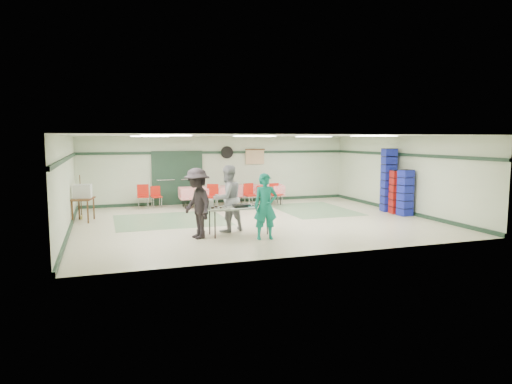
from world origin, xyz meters
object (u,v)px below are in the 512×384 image
object	(u,v)px
dining_table_a	(260,190)
chair_loose_b	(143,194)
chair_b	(250,193)
dining_table_b	(205,192)
crate_stack_red	(396,192)
chair_c	(275,192)
office_printer	(83,191)
chair_loose_a	(156,195)
crate_stack_blue_a	(405,193)
crate_stack_blue_b	(388,180)
printer_table	(83,201)
volunteer_dark	(197,203)
chair_a	(262,194)
volunteer_teal	(266,206)
broom	(81,196)
serving_table	(238,209)
chair_d	(212,194)
volunteer_grey	(228,199)

from	to	relation	value
dining_table_a	chair_loose_b	size ratio (longest dim) A/B	2.21
chair_b	dining_table_b	bearing A→B (deg)	147.89
chair_b	crate_stack_red	distance (m)	5.35
chair_c	office_printer	bearing A→B (deg)	-179.44
chair_loose_a	crate_stack_blue_a	distance (m)	9.06
crate_stack_blue_b	printer_table	distance (m)	10.40
volunteer_dark	chair_a	world-z (taller)	volunteer_dark
chair_loose_a	crate_stack_red	distance (m)	8.81
volunteer_teal	broom	bearing A→B (deg)	141.19
chair_loose_b	printer_table	world-z (taller)	chair_loose_b
crate_stack_red	crate_stack_blue_b	size ratio (longest dim) A/B	0.67
serving_table	chair_c	size ratio (longest dim) A/B	1.97
chair_d	chair_loose_a	world-z (taller)	chair_d
chair_c	crate_stack_blue_a	bearing A→B (deg)	-55.77
volunteer_teal	office_printer	distance (m)	6.29
volunteer_teal	crate_stack_blue_a	size ratio (longest dim) A/B	1.09
printer_table	chair_b	bearing A→B (deg)	24.46
crate_stack_blue_a	volunteer_dark	bearing A→B (deg)	-170.55
chair_b	chair_c	xyz separation A→B (m)	(1.05, -0.00, -0.02)
crate_stack_red	broom	bearing A→B (deg)	167.28
dining_table_b	crate_stack_blue_a	xyz separation A→B (m)	(5.98, -4.13, 0.22)
chair_a	office_printer	world-z (taller)	office_printer
office_printer	volunteer_teal	bearing A→B (deg)	-38.05
volunteer_dark	office_printer	bearing A→B (deg)	-154.84
dining_table_a	chair_a	world-z (taller)	chair_a
serving_table	volunteer_teal	world-z (taller)	volunteer_teal
chair_c	volunteer_teal	bearing A→B (deg)	-122.36
chair_d	office_printer	xyz separation A→B (m)	(-4.46, -1.15, 0.39)
chair_d	chair_loose_b	distance (m)	2.59
printer_table	dining_table_b	bearing A→B (deg)	35.22
crate_stack_blue_a	printer_table	distance (m)	10.57
volunteer_teal	crate_stack_red	bearing A→B (deg)	29.31
volunteer_teal	crate_stack_blue_a	xyz separation A→B (m)	(5.71, 1.89, -0.07)
crate_stack_red	printer_table	distance (m)	10.47
serving_table	chair_a	size ratio (longest dim) A/B	2.15
chair_a	chair_loose_b	distance (m)	4.49
serving_table	volunteer_grey	distance (m)	0.56
chair_loose_a	broom	world-z (taller)	broom
volunteer_teal	serving_table	bearing A→B (deg)	129.72
volunteer_dark	broom	size ratio (longest dim) A/B	1.30
chair_loose_b	crate_stack_red	world-z (taller)	crate_stack_red
chair_loose_b	crate_stack_blue_b	world-z (taller)	crate_stack_blue_b
volunteer_grey	chair_loose_a	bearing A→B (deg)	-94.95
chair_a	printer_table	size ratio (longest dim) A/B	0.81
chair_a	broom	bearing A→B (deg)	179.89
crate_stack_blue_b	chair_d	bearing A→B (deg)	156.12
dining_table_a	chair_a	size ratio (longest dim) A/B	2.48
dining_table_b	chair_b	distance (m)	1.69
volunteer_teal	chair_c	distance (m)	5.96
dining_table_a	volunteer_teal	bearing A→B (deg)	-97.97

